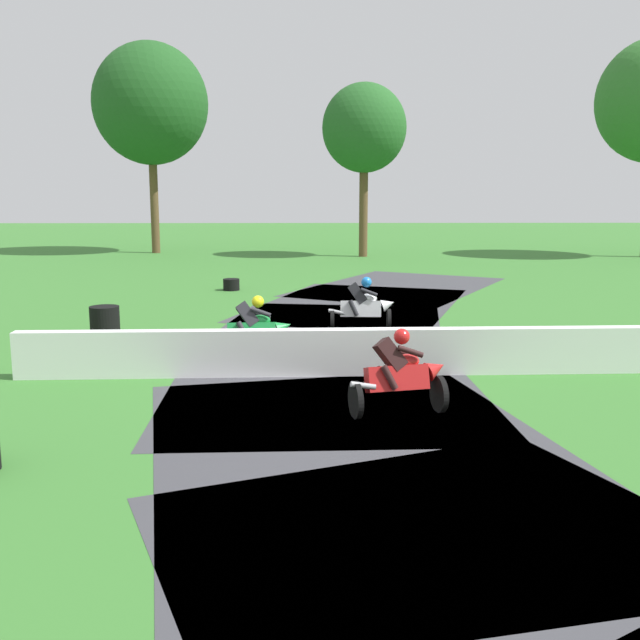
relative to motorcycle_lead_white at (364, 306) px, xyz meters
The scene contains 10 objects.
ground_plane 4.46m from the motorcycle_lead_white, 104.87° to the right, with size 120.00×120.00×0.00m, color #38752D.
track_asphalt 4.29m from the motorcycle_lead_white, 84.54° to the right, with size 11.48×35.28×0.01m.
safety_barrier 5.92m from the motorcycle_lead_white, 43.86° to the right, with size 0.30×22.39×0.90m, color white.
motorcycle_lead_white is the anchor object (origin of this frame).
motorcycle_chase_green 3.81m from the motorcycle_lead_white, 130.69° to the right, with size 1.68×0.91×1.42m.
motorcycle_trailing_red 6.69m from the motorcycle_lead_white, 89.04° to the right, with size 1.68×1.06×1.43m.
tire_stack_near 8.67m from the motorcycle_lead_white, 118.11° to the left, with size 0.57×0.57×0.40m.
tire_stack_mid_a 6.25m from the motorcycle_lead_white, behind, with size 0.69×0.69×0.80m.
tree_far_left 25.57m from the motorcycle_lead_white, 113.34° to the left, with size 6.05×6.05×11.05m.
tree_far_right 21.10m from the motorcycle_lead_white, 85.97° to the left, with size 4.24×4.24×8.70m.
Camera 1 is at (-0.21, -13.93, 3.59)m, focal length 41.76 mm.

